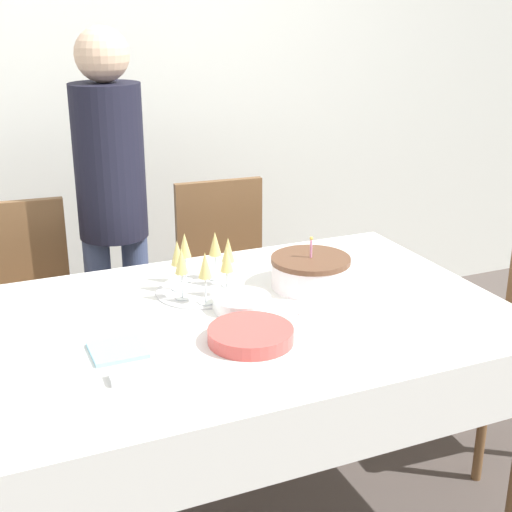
{
  "coord_description": "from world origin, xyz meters",
  "views": [
    {
      "loc": [
        -0.61,
        -1.9,
        1.69
      ],
      "look_at": [
        0.28,
        0.17,
        0.89
      ],
      "focal_mm": 50.0,
      "sensor_mm": 36.0,
      "label": 1
    }
  ],
  "objects_px": {
    "birthday_cake": "(310,272)",
    "plate_stack_dessert": "(242,303)",
    "person_standing": "(111,191)",
    "champagne_tray": "(202,267)",
    "dining_chair_far_left": "(23,312)",
    "plate_stack_main": "(251,335)",
    "dining_chair_far_right": "(227,280)"
  },
  "relations": [
    {
      "from": "birthday_cake",
      "to": "plate_stack_dessert",
      "type": "xyz_separation_m",
      "value": [
        -0.29,
        -0.08,
        -0.03
      ]
    },
    {
      "from": "plate_stack_dessert",
      "to": "person_standing",
      "type": "distance_m",
      "value": 0.91
    },
    {
      "from": "birthday_cake",
      "to": "champagne_tray",
      "type": "relative_size",
      "value": 0.9
    },
    {
      "from": "dining_chair_far_left",
      "to": "plate_stack_main",
      "type": "bearing_deg",
      "value": -63.17
    },
    {
      "from": "plate_stack_dessert",
      "to": "birthday_cake",
      "type": "bearing_deg",
      "value": 16.07
    },
    {
      "from": "champagne_tray",
      "to": "plate_stack_main",
      "type": "relative_size",
      "value": 1.22
    },
    {
      "from": "champagne_tray",
      "to": "plate_stack_main",
      "type": "xyz_separation_m",
      "value": [
        0.0,
        -0.41,
        -0.07
      ]
    },
    {
      "from": "birthday_cake",
      "to": "champagne_tray",
      "type": "height_order",
      "value": "same"
    },
    {
      "from": "dining_chair_far_left",
      "to": "dining_chair_far_right",
      "type": "bearing_deg",
      "value": 0.01
    },
    {
      "from": "plate_stack_main",
      "to": "dining_chair_far_left",
      "type": "bearing_deg",
      "value": 116.83
    },
    {
      "from": "dining_chair_far_right",
      "to": "champagne_tray",
      "type": "height_order",
      "value": "same"
    },
    {
      "from": "plate_stack_main",
      "to": "plate_stack_dessert",
      "type": "bearing_deg",
      "value": 74.05
    },
    {
      "from": "plate_stack_main",
      "to": "person_standing",
      "type": "distance_m",
      "value": 1.12
    },
    {
      "from": "plate_stack_dessert",
      "to": "person_standing",
      "type": "xyz_separation_m",
      "value": [
        -0.21,
        0.87,
        0.18
      ]
    },
    {
      "from": "birthday_cake",
      "to": "champagne_tray",
      "type": "distance_m",
      "value": 0.37
    },
    {
      "from": "dining_chair_far_left",
      "to": "person_standing",
      "type": "height_order",
      "value": "person_standing"
    },
    {
      "from": "champagne_tray",
      "to": "plate_stack_main",
      "type": "height_order",
      "value": "champagne_tray"
    },
    {
      "from": "dining_chair_far_right",
      "to": "champagne_tray",
      "type": "xyz_separation_m",
      "value": [
        -0.34,
        -0.66,
        0.34
      ]
    },
    {
      "from": "dining_chair_far_left",
      "to": "dining_chair_far_right",
      "type": "xyz_separation_m",
      "value": [
        0.88,
        0.0,
        0.0
      ]
    },
    {
      "from": "birthday_cake",
      "to": "person_standing",
      "type": "relative_size",
      "value": 0.17
    },
    {
      "from": "dining_chair_far_left",
      "to": "champagne_tray",
      "type": "bearing_deg",
      "value": -50.77
    },
    {
      "from": "plate_stack_dessert",
      "to": "person_standing",
      "type": "bearing_deg",
      "value": 103.68
    },
    {
      "from": "dining_chair_far_left",
      "to": "birthday_cake",
      "type": "xyz_separation_m",
      "value": [
        0.89,
        -0.76,
        0.3
      ]
    },
    {
      "from": "person_standing",
      "to": "dining_chair_far_right",
      "type": "bearing_deg",
      "value": -3.25
    },
    {
      "from": "dining_chair_far_left",
      "to": "plate_stack_dessert",
      "type": "xyz_separation_m",
      "value": [
        0.61,
        -0.84,
        0.27
      ]
    },
    {
      "from": "plate_stack_main",
      "to": "person_standing",
      "type": "relative_size",
      "value": 0.15
    },
    {
      "from": "champagne_tray",
      "to": "plate_stack_dessert",
      "type": "distance_m",
      "value": 0.21
    },
    {
      "from": "dining_chair_far_right",
      "to": "person_standing",
      "type": "distance_m",
      "value": 0.66
    },
    {
      "from": "plate_stack_main",
      "to": "plate_stack_dessert",
      "type": "relative_size",
      "value": 1.34
    },
    {
      "from": "dining_chair_far_right",
      "to": "plate_stack_main",
      "type": "xyz_separation_m",
      "value": [
        -0.34,
        -1.07,
        0.27
      ]
    },
    {
      "from": "birthday_cake",
      "to": "plate_stack_main",
      "type": "relative_size",
      "value": 1.09
    },
    {
      "from": "dining_chair_far_left",
      "to": "person_standing",
      "type": "bearing_deg",
      "value": 4.01
    }
  ]
}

